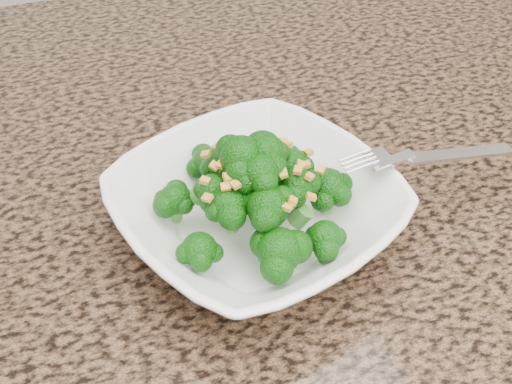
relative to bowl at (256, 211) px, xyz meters
name	(u,v)px	position (x,y,z in m)	size (l,w,h in m)	color
granite_counter	(215,240)	(-0.03, 0.02, -0.04)	(1.64, 1.04, 0.03)	brown
bowl	(256,211)	(0.00, 0.00, 0.00)	(0.23, 0.23, 0.06)	white
broccoli_pile	(256,155)	(0.00, 0.00, 0.06)	(0.20, 0.20, 0.07)	#0E5109
garlic_topping	(256,118)	(0.00, 0.00, 0.10)	(0.12, 0.12, 0.01)	gold
fork	(405,157)	(0.13, -0.01, 0.03)	(0.19, 0.03, 0.01)	silver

